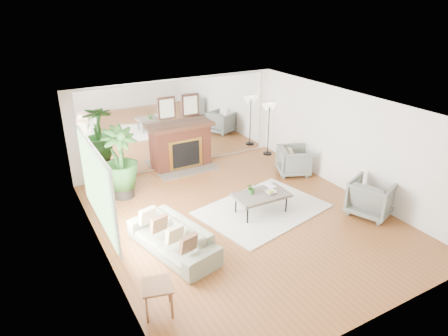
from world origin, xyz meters
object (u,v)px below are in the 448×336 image
fireplace (183,146)px  coffee_table (261,196)px  armchair_back (294,161)px  armchair_front (371,197)px  floor_lamp (269,111)px  sofa (173,238)px  side_table (157,289)px  potted_ficus (120,161)px

fireplace → coffee_table: (0.47, -3.24, -0.21)m
armchair_back → armchair_front: armchair_front is taller
fireplace → armchair_back: size_ratio=2.43×
armchair_back → floor_lamp: size_ratio=0.53×
fireplace → sofa: bearing=-116.8°
coffee_table → side_table: side_table is taller
potted_ficus → coffee_table: bearing=-43.3°
side_table → coffee_table: bearing=29.6°
armchair_front → sofa: bearing=57.3°
fireplace → floor_lamp: bearing=-6.7°
armchair_front → floor_lamp: size_ratio=0.57×
armchair_front → potted_ficus: bearing=30.3°
potted_ficus → floor_lamp: bearing=7.1°
fireplace → floor_lamp: (2.70, -0.32, 0.71)m
sofa → potted_ficus: size_ratio=1.15×
sofa → armchair_back: 4.66m
coffee_table → armchair_back: bearing=34.3°
fireplace → coffee_table: bearing=-81.8°
coffee_table → fireplace: bearing=98.2°
armchair_front → side_table: (-5.25, -0.55, 0.03)m
armchair_back → side_table: bearing=146.2°
armchair_back → coffee_table: bearing=149.0°
fireplace → side_table: fireplace is taller
coffee_table → armchair_back: armchair_back is taller
sofa → armchair_front: size_ratio=2.24×
floor_lamp → fireplace: bearing=173.3°
fireplace → sofa: size_ratio=1.01×
armchair_back → side_table: (-5.13, -3.15, 0.06)m
fireplace → potted_ficus: fireplace is taller
armchair_back → potted_ficus: bearing=102.6°
sofa → potted_ficus: bearing=170.0°
fireplace → armchair_back: bearing=-37.0°
side_table → armchair_front: bearing=6.0°
armchair_back → armchair_front: 2.60m
potted_ficus → sofa: bearing=-86.4°
coffee_table → sofa: (-2.30, -0.39, -0.15)m
armchair_back → side_table: armchair_back is taller
fireplace → sofa: fireplace is taller
fireplace → side_table: (-2.65, -5.01, -0.21)m
side_table → potted_ficus: potted_ficus is taller
coffee_table → sofa: sofa is taller
coffee_table → potted_ficus: size_ratio=0.70×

